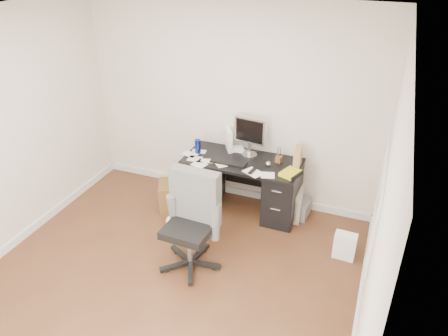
# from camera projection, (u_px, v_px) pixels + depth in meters

# --- Properties ---
(ground) EXTENTS (4.00, 4.00, 0.00)m
(ground) POSITION_uv_depth(u_px,v_px,m) (165.00, 283.00, 4.71)
(ground) COLOR #4C2718
(ground) RESTS_ON ground
(room_shell) EXTENTS (4.02, 4.02, 2.71)m
(room_shell) POSITION_uv_depth(u_px,v_px,m) (157.00, 144.00, 3.93)
(room_shell) COLOR beige
(room_shell) RESTS_ON ground
(desk) EXTENTS (1.50, 0.70, 0.75)m
(desk) POSITION_uv_depth(u_px,v_px,m) (242.00, 183.00, 5.78)
(desk) COLOR black
(desk) RESTS_ON ground
(loose_papers) EXTENTS (1.10, 0.60, 0.00)m
(loose_papers) POSITION_uv_depth(u_px,v_px,m) (226.00, 159.00, 5.63)
(loose_papers) COLOR white
(loose_papers) RESTS_ON desk
(lcd_monitor) EXTENTS (0.45, 0.30, 0.54)m
(lcd_monitor) POSITION_uv_depth(u_px,v_px,m) (250.00, 137.00, 5.60)
(lcd_monitor) COLOR silver
(lcd_monitor) RESTS_ON desk
(keyboard) EXTENTS (0.46, 0.16, 0.03)m
(keyboard) POSITION_uv_depth(u_px,v_px,m) (229.00, 162.00, 5.53)
(keyboard) COLOR black
(keyboard) RESTS_ON desk
(computer_mouse) EXTENTS (0.08, 0.08, 0.07)m
(computer_mouse) POSITION_uv_depth(u_px,v_px,m) (268.00, 164.00, 5.44)
(computer_mouse) COLOR silver
(computer_mouse) RESTS_ON desk
(travel_mug) EXTENTS (0.10, 0.10, 0.18)m
(travel_mug) POSITION_uv_depth(u_px,v_px,m) (198.00, 146.00, 5.76)
(travel_mug) COLOR navy
(travel_mug) RESTS_ON desk
(white_binder) EXTENTS (0.22, 0.28, 0.29)m
(white_binder) POSITION_uv_depth(u_px,v_px,m) (229.00, 140.00, 5.80)
(white_binder) COLOR white
(white_binder) RESTS_ON desk
(magazine_file) EXTENTS (0.12, 0.22, 0.25)m
(magazine_file) POSITION_uv_depth(u_px,v_px,m) (298.00, 157.00, 5.41)
(magazine_file) COLOR olive
(magazine_file) RESTS_ON desk
(pen_cup) EXTENTS (0.11, 0.11, 0.21)m
(pen_cup) POSITION_uv_depth(u_px,v_px,m) (279.00, 155.00, 5.50)
(pen_cup) COLOR brown
(pen_cup) RESTS_ON desk
(yellow_book) EXTENTS (0.27, 0.30, 0.04)m
(yellow_book) POSITION_uv_depth(u_px,v_px,m) (291.00, 173.00, 5.26)
(yellow_book) COLOR yellow
(yellow_book) RESTS_ON desk
(paper_remote) EXTENTS (0.30, 0.28, 0.02)m
(paper_remote) POSITION_uv_depth(u_px,v_px,m) (253.00, 172.00, 5.32)
(paper_remote) COLOR white
(paper_remote) RESTS_ON desk
(office_chair) EXTENTS (0.67, 0.67, 1.14)m
(office_chair) POSITION_uv_depth(u_px,v_px,m) (189.00, 224.00, 4.69)
(office_chair) COLOR #4B4E4B
(office_chair) RESTS_ON ground
(pc_tower) EXTENTS (0.23, 0.43, 0.41)m
(pc_tower) POSITION_uv_depth(u_px,v_px,m) (295.00, 203.00, 5.72)
(pc_tower) COLOR #ABA69A
(pc_tower) RESTS_ON ground
(shopping_bag) EXTENTS (0.25, 0.19, 0.33)m
(shopping_bag) POSITION_uv_depth(u_px,v_px,m) (345.00, 246.00, 5.01)
(shopping_bag) COLOR white
(shopping_bag) RESTS_ON ground
(wicker_basket) EXTENTS (0.51, 0.51, 0.38)m
(wicker_basket) POSITION_uv_depth(u_px,v_px,m) (174.00, 196.00, 5.90)
(wicker_basket) COLOR #472B15
(wicker_basket) RESTS_ON ground
(desk_printer) EXTENTS (0.40, 0.34, 0.22)m
(desk_printer) POSITION_uv_depth(u_px,v_px,m) (294.00, 207.00, 5.81)
(desk_printer) COLOR slate
(desk_printer) RESTS_ON ground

